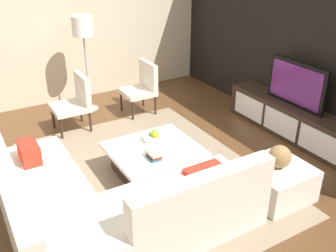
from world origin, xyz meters
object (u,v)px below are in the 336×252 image
object	(u,v)px
accent_chair_far	(142,85)
book_stack	(154,155)
television	(296,84)
ottoman	(276,181)
decorative_ball	(280,156)
coffee_table	(154,160)
sectional_couch	(101,205)
accent_chair_near	(75,100)
fruit_bowl	(154,137)
media_console	(291,120)
floor_lamp	(83,31)

from	to	relation	value
accent_chair_far	book_stack	distance (m)	2.23
television	accent_chair_far	size ratio (longest dim) A/B	1.18
ottoman	decorative_ball	world-z (taller)	decorative_ball
coffee_table	book_stack	bearing A→B (deg)	-29.29
sectional_couch	accent_chair_near	world-z (taller)	accent_chair_near
sectional_couch	accent_chair_far	size ratio (longest dim) A/B	2.74
ottoman	fruit_bowl	size ratio (longest dim) A/B	2.50
media_console	accent_chair_near	distance (m)	3.30
sectional_couch	ottoman	bearing A→B (deg)	75.43
accent_chair_near	accent_chair_far	distance (m)	1.19
accent_chair_far	book_stack	xyz separation A→B (m)	(2.04, -0.89, -0.06)
coffee_table	decorative_ball	xyz separation A→B (m)	(1.11, 1.00, 0.33)
ottoman	accent_chair_far	size ratio (longest dim) A/B	0.80
sectional_couch	accent_chair_far	xyz separation A→B (m)	(-2.43, 1.72, 0.21)
fruit_bowl	accent_chair_far	xyz separation A→B (m)	(-1.65, 0.67, 0.06)
coffee_table	television	bearing A→B (deg)	87.51
media_console	fruit_bowl	bearing A→B (deg)	-97.23
fruit_bowl	television	bearing A→B (deg)	82.77
fruit_bowl	accent_chair_far	size ratio (longest dim) A/B	0.32
sectional_couch	accent_chair_near	xyz separation A→B (m)	(-2.37, 0.53, 0.20)
book_stack	coffee_table	bearing A→B (deg)	150.71
accent_chair_near	coffee_table	bearing A→B (deg)	20.96
accent_chair_near	accent_chair_far	bearing A→B (deg)	100.71
floor_lamp	book_stack	bearing A→B (deg)	-2.83
television	media_console	bearing A→B (deg)	-90.00
sectional_couch	accent_chair_far	world-z (taller)	accent_chair_far
floor_lamp	decorative_ball	world-z (taller)	floor_lamp
coffee_table	ottoman	bearing A→B (deg)	42.02
accent_chair_near	ottoman	world-z (taller)	accent_chair_near
media_console	ottoman	xyz separation A→B (m)	(1.01, -1.30, -0.05)
sectional_couch	ottoman	distance (m)	2.01
television	ottoman	bearing A→B (deg)	-52.05
sectional_couch	television	bearing A→B (deg)	98.85
sectional_couch	coffee_table	world-z (taller)	sectional_couch
decorative_ball	book_stack	bearing A→B (deg)	-128.56
sectional_couch	coffee_table	bearing A→B (deg)	122.61
ottoman	floor_lamp	bearing A→B (deg)	-164.12
coffee_table	accent_chair_far	distance (m)	2.00
accent_chair_far	book_stack	world-z (taller)	accent_chair_far
television	floor_lamp	distance (m)	3.42
accent_chair_near	accent_chair_far	xyz separation A→B (m)	(-0.06, 1.19, 0.00)
television	accent_chair_near	xyz separation A→B (m)	(-1.86, -2.71, -0.34)
coffee_table	accent_chair_far	xyz separation A→B (m)	(-1.82, 0.77, 0.29)
ottoman	decorative_ball	distance (m)	0.33
television	floor_lamp	size ratio (longest dim) A/B	0.63
television	floor_lamp	xyz separation A→B (m)	(-2.48, -2.29, 0.54)
coffee_table	floor_lamp	bearing A→B (deg)	179.83
floor_lamp	ottoman	xyz separation A→B (m)	(3.49, 0.99, -1.17)
sectional_couch	decorative_ball	world-z (taller)	sectional_couch
fruit_bowl	accent_chair_near	bearing A→B (deg)	-161.87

